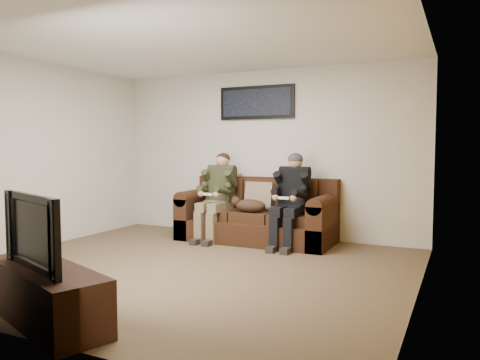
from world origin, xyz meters
The scene contains 16 objects.
floor centered at (0.00, 0.00, 0.00)m, with size 5.00×5.00×0.00m, color brown.
ceiling centered at (0.00, 0.00, 2.60)m, with size 5.00×5.00×0.00m, color silver.
wall_back centered at (0.00, 2.25, 1.30)m, with size 5.00×5.00×0.00m, color beige.
wall_front centered at (0.00, -2.25, 1.30)m, with size 5.00×5.00×0.00m, color beige.
wall_left centered at (-2.50, 0.00, 1.30)m, with size 4.50×4.50×0.00m, color beige.
wall_right centered at (2.50, 0.00, 1.30)m, with size 4.50×4.50×0.00m, color beige.
accent_wall_right centered at (2.49, 0.00, 1.30)m, with size 4.50×4.50×0.00m, color #A36E10.
sofa centered at (0.09, 1.83, 0.35)m, with size 2.28×0.99×0.93m.
throw_pillow centered at (0.09, 1.87, 0.66)m, with size 0.44×0.12×0.42m, color #887059.
throw_blanket centered at (-0.60, 2.12, 0.93)m, with size 0.47×0.23×0.08m, color #C4A790.
person_left centered at (-0.50, 1.64, 0.74)m, with size 0.51×0.87×1.31m.
person_right centered at (0.68, 1.64, 0.75)m, with size 0.51×0.86×1.32m.
cat centered at (0.06, 1.57, 0.56)m, with size 0.66×0.26×0.24m.
framed_poster centered at (-0.11, 2.22, 2.10)m, with size 1.25×0.05×0.52m.
tv_stand centered at (-0.11, -1.95, 0.23)m, with size 1.43×0.46×0.45m, color #321B10.
television centered at (-0.11, -1.95, 0.74)m, with size 1.02×0.13×0.59m, color black.
Camera 1 is at (2.86, -4.57, 1.40)m, focal length 35.00 mm.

